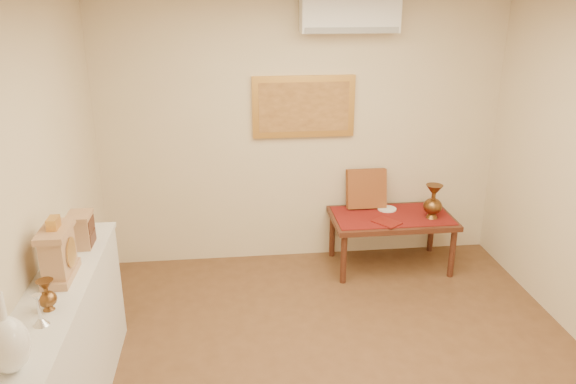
{
  "coord_description": "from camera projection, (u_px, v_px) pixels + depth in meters",
  "views": [
    {
      "loc": [
        -0.76,
        -3.13,
        2.71
      ],
      "look_at": [
        -0.28,
        1.15,
        1.12
      ],
      "focal_mm": 35.0,
      "sensor_mm": 36.0,
      "label": 1
    }
  ],
  "objects": [
    {
      "name": "cushion",
      "position": [
        366.0,
        189.0,
        5.73
      ],
      "size": [
        0.4,
        0.18,
        0.41
      ],
      "primitive_type": "cube",
      "rotation": [
        -0.21,
        0.0,
        0.0
      ],
      "color": "maroon",
      "rests_on": "table_cloth"
    },
    {
      "name": "candlestick",
      "position": [
        39.0,
        310.0,
        3.01
      ],
      "size": [
        0.09,
        0.09,
        0.18
      ],
      "primitive_type": null,
      "color": "silver",
      "rests_on": "display_ledge"
    },
    {
      "name": "wall_back",
      "position": [
        303.0,
        131.0,
        5.56
      ],
      "size": [
        4.0,
        0.02,
        2.7
      ],
      "primitive_type": "cube",
      "color": "beige",
      "rests_on": "ground"
    },
    {
      "name": "plate",
      "position": [
        387.0,
        209.0,
        5.72
      ],
      "size": [
        0.19,
        0.19,
        0.01
      ],
      "primitive_type": "cylinder",
      "color": "white",
      "rests_on": "table_cloth"
    },
    {
      "name": "mantel_clock",
      "position": [
        58.0,
        253.0,
        3.47
      ],
      "size": [
        0.17,
        0.36,
        0.41
      ],
      "color": "tan",
      "rests_on": "display_ledge"
    },
    {
      "name": "table_cloth",
      "position": [
        392.0,
        216.0,
        5.58
      ],
      "size": [
        1.14,
        0.59,
        0.01
      ],
      "primitive_type": "cube",
      "color": "maroon",
      "rests_on": "low_table"
    },
    {
      "name": "menu",
      "position": [
        387.0,
        222.0,
        5.4
      ],
      "size": [
        0.29,
        0.31,
        0.01
      ],
      "primitive_type": "cube",
      "rotation": [
        0.0,
        0.0,
        0.64
      ],
      "color": "maroon",
      "rests_on": "table_cloth"
    },
    {
      "name": "low_table",
      "position": [
        391.0,
        222.0,
        5.61
      ],
      "size": [
        1.2,
        0.7,
        0.55
      ],
      "color": "#4B2316",
      "rests_on": "floor"
    },
    {
      "name": "wooden_chest",
      "position": [
        81.0,
        230.0,
        3.92
      ],
      "size": [
        0.16,
        0.21,
        0.24
      ],
      "color": "tan",
      "rests_on": "display_ledge"
    },
    {
      "name": "display_ledge",
      "position": [
        67.0,
        356.0,
        3.57
      ],
      "size": [
        0.37,
        2.02,
        0.98
      ],
      "color": "silver",
      "rests_on": "floor"
    },
    {
      "name": "brass_urn_small",
      "position": [
        46.0,
        291.0,
        3.14
      ],
      "size": [
        0.11,
        0.11,
        0.24
      ],
      "primitive_type": null,
      "color": "brown",
      "rests_on": "display_ledge"
    },
    {
      "name": "wall_left",
      "position": [
        15.0,
        235.0,
        3.25
      ],
      "size": [
        0.02,
        4.5,
        2.7
      ],
      "primitive_type": "cube",
      "color": "beige",
      "rests_on": "ground"
    },
    {
      "name": "ac_unit",
      "position": [
        350.0,
        16.0,
        5.1
      ],
      "size": [
        0.9,
        0.25,
        0.3
      ],
      "color": "white",
      "rests_on": "wall_back"
    },
    {
      "name": "painting",
      "position": [
        304.0,
        107.0,
        5.45
      ],
      "size": [
        1.0,
        0.06,
        0.6
      ],
      "color": "gold",
      "rests_on": "wall_back"
    },
    {
      "name": "brass_urn_tall",
      "position": [
        433.0,
        198.0,
        5.46
      ],
      "size": [
        0.18,
        0.18,
        0.42
      ],
      "primitive_type": null,
      "color": "brown",
      "rests_on": "table_cloth"
    }
  ]
}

